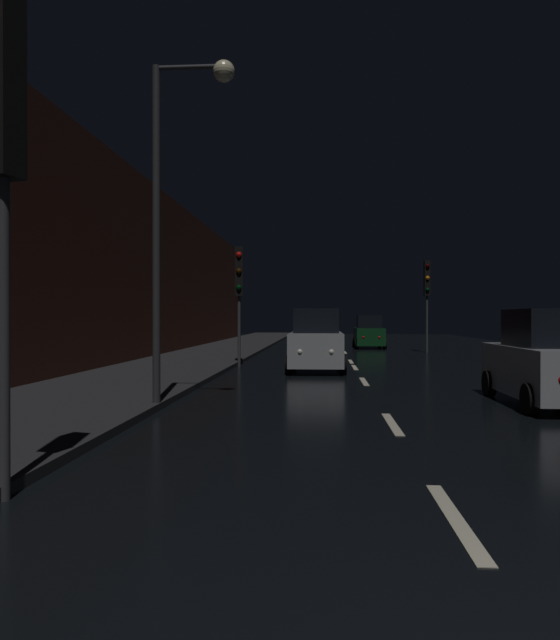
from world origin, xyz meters
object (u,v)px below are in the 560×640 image
Objects in this scene: traffic_light_far_left at (239,280)px; car_parked_right_near at (548,361)px; traffic_light_far_right at (427,286)px; car_approaching_headlights at (316,342)px; streetlamp_overhead at (178,179)px; traffic_light_near_left at (2,129)px; car_distant_taillights at (369,333)px.

car_parked_right_near is at bearing 33.90° from traffic_light_far_left.
traffic_light_far_right is 13.01m from car_approaching_headlights.
traffic_light_far_right is at bearing 67.36° from streetlamp_overhead.
traffic_light_near_left is 1.13× the size of traffic_light_far_left.
car_parked_right_near is (-0.80, -19.41, -2.67)m from traffic_light_far_right.
traffic_light_far_left is 15.86m from car_distant_taillights.
traffic_light_far_left reaches higher than car_approaching_headlights.
car_parked_right_near is (7.81, 1.23, -3.78)m from streetlamp_overhead.
traffic_light_far_left is at bearing -166.10° from traffic_light_near_left.
traffic_light_far_left is at bearing 91.37° from streetlamp_overhead.
car_parked_right_near is (8.07, -9.59, -2.39)m from traffic_light_far_left.
traffic_light_near_left is at bearing -18.83° from traffic_light_far_right.
car_distant_taillights is 24.10m from car_parked_right_near.
car_distant_taillights is at bearing 150.89° from traffic_light_far_left.
traffic_light_far_left reaches higher than car_distant_taillights.
traffic_light_near_left is 15.97m from car_approaching_headlights.
traffic_light_near_left is 11.34m from car_parked_right_near.
streetlamp_overhead is (0.37, 6.08, 0.90)m from traffic_light_near_left.
traffic_light_near_left is at bearing -6.54° from traffic_light_far_left.
traffic_light_far_right is 1.23× the size of car_distant_taillights.
car_distant_taillights is (3.12, 15.92, -0.08)m from car_approaching_headlights.
car_approaching_headlights is 16.22m from car_distant_taillights.
traffic_light_far_left is 1.12× the size of car_parked_right_near.
car_approaching_headlights is (3.10, 15.42, -2.82)m from traffic_light_near_left.
streetlamp_overhead is 1.76× the size of car_distant_taillights.
car_parked_right_near is at bearing 8.96° from streetlamp_overhead.
car_approaching_headlights reaches higher than car_distant_taillights.
car_distant_taillights is 0.98× the size of car_parked_right_near.
traffic_light_far_right is at bearing 131.75° from traffic_light_far_left.
traffic_light_near_left reaches higher than car_approaching_headlights.
car_parked_right_near is at bearing 32.06° from car_approaching_headlights.
car_approaching_headlights is at bearing 73.69° from streetlamp_overhead.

